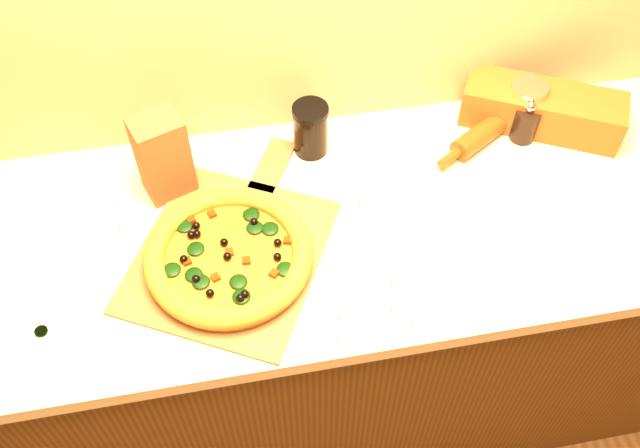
{
  "coord_description": "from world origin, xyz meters",
  "views": [
    {
      "loc": [
        -0.19,
        0.46,
        2.18
      ],
      "look_at": [
        -0.02,
        1.38,
        0.96
      ],
      "focal_mm": 40.0,
      "sensor_mm": 36.0,
      "label": 1
    }
  ],
  "objects_px": {
    "coffee_canister": "(525,104)",
    "dark_jar": "(311,129)",
    "pizza": "(229,256)",
    "pepper_grinder": "(526,123)",
    "rolling_pin": "(495,124)",
    "pizza_peel": "(232,250)"
  },
  "relations": [
    {
      "from": "rolling_pin",
      "to": "dark_jar",
      "type": "relative_size",
      "value": 2.57
    },
    {
      "from": "rolling_pin",
      "to": "dark_jar",
      "type": "distance_m",
      "value": 0.46
    },
    {
      "from": "pizza_peel",
      "to": "coffee_canister",
      "type": "distance_m",
      "value": 0.8
    },
    {
      "from": "pizza",
      "to": "pepper_grinder",
      "type": "distance_m",
      "value": 0.79
    },
    {
      "from": "pepper_grinder",
      "to": "pizza",
      "type": "bearing_deg",
      "value": -161.71
    },
    {
      "from": "rolling_pin",
      "to": "coffee_canister",
      "type": "relative_size",
      "value": 2.85
    },
    {
      "from": "pizza_peel",
      "to": "dark_jar",
      "type": "bearing_deg",
      "value": 78.37
    },
    {
      "from": "pepper_grinder",
      "to": "dark_jar",
      "type": "distance_m",
      "value": 0.53
    },
    {
      "from": "pepper_grinder",
      "to": "rolling_pin",
      "type": "height_order",
      "value": "pepper_grinder"
    },
    {
      "from": "pizza",
      "to": "coffee_canister",
      "type": "bearing_deg",
      "value": 21.24
    },
    {
      "from": "pepper_grinder",
      "to": "coffee_canister",
      "type": "bearing_deg",
      "value": 76.28
    },
    {
      "from": "dark_jar",
      "to": "rolling_pin",
      "type": "bearing_deg",
      "value": -3.13
    },
    {
      "from": "pepper_grinder",
      "to": "coffee_canister",
      "type": "xyz_separation_m",
      "value": [
        0.01,
        0.05,
        0.02
      ]
    },
    {
      "from": "coffee_canister",
      "to": "dark_jar",
      "type": "distance_m",
      "value": 0.53
    },
    {
      "from": "pizza",
      "to": "rolling_pin",
      "type": "distance_m",
      "value": 0.74
    },
    {
      "from": "coffee_canister",
      "to": "rolling_pin",
      "type": "bearing_deg",
      "value": -165.53
    },
    {
      "from": "pizza_peel",
      "to": "rolling_pin",
      "type": "relative_size",
      "value": 1.72
    },
    {
      "from": "pepper_grinder",
      "to": "rolling_pin",
      "type": "relative_size",
      "value": 0.33
    },
    {
      "from": "pepper_grinder",
      "to": "dark_jar",
      "type": "height_order",
      "value": "dark_jar"
    },
    {
      "from": "rolling_pin",
      "to": "dark_jar",
      "type": "xyz_separation_m",
      "value": [
        -0.46,
        0.03,
        0.04
      ]
    },
    {
      "from": "rolling_pin",
      "to": "dark_jar",
      "type": "bearing_deg",
      "value": 176.87
    },
    {
      "from": "pizza_peel",
      "to": "coffee_canister",
      "type": "height_order",
      "value": "coffee_canister"
    }
  ]
}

